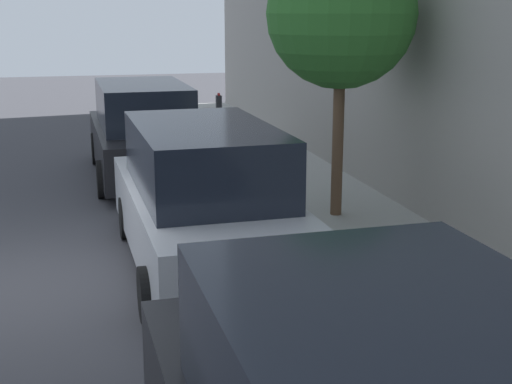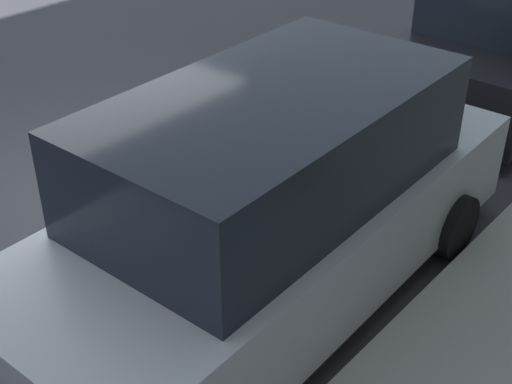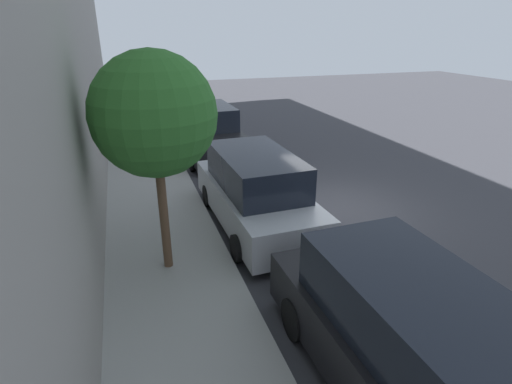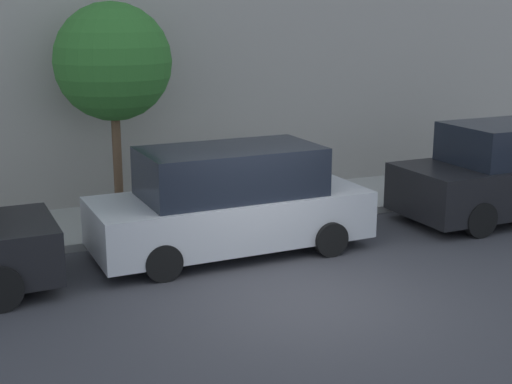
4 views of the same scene
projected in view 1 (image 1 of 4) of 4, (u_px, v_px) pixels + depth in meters
The scene contains 7 objects.
ground_plane at pixel (13, 288), 8.72m from camera, with size 60.00×60.00×0.00m, color #38383D.
sidewalk at pixel (375, 251), 9.86m from camera, with size 2.56×32.00×0.15m.
parked_minivan_second at pixel (205, 200), 9.24m from camera, with size 2.02×4.94×1.90m.
parked_minivan_third at pixel (144, 132), 14.37m from camera, with size 2.02×4.93×1.90m.
parking_meter_far at pixel (219, 118), 15.70m from camera, with size 0.11×0.15×1.40m.
street_tree at pixel (341, 14), 10.60m from camera, with size 2.25×2.25×4.24m.
fire_hydrant at pixel (203, 130), 17.23m from camera, with size 0.20×0.20×0.69m.
Camera 1 is at (0.86, -8.65, 3.30)m, focal length 50.00 mm.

